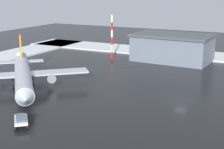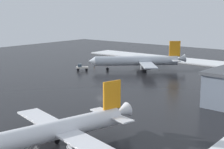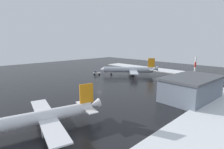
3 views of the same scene
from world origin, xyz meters
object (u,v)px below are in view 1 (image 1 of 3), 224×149
Objects in this scene: airplane_foreground_jet at (23,75)px; antenna_mast at (112,37)px; pushback_tug at (21,120)px; cargo_hangar at (172,48)px.

antenna_mast reaches higher than airplane_foreground_jet.
pushback_tug is 0.19× the size of cargo_hangar.
airplane_foreground_jet is at bearing 177.71° from pushback_tug.
antenna_mast is (11.98, -58.42, 6.05)m from pushback_tug.
airplane_foreground_jet reaches higher than pushback_tug.
cargo_hangar is at bearing -161.92° from antenna_mast.
antenna_mast reaches higher than cargo_hangar.
cargo_hangar is (-18.76, -6.13, -2.89)m from antenna_mast.
pushback_tug is 59.94m from antenna_mast.
airplane_foreground_jet is at bearing 87.21° from antenna_mast.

